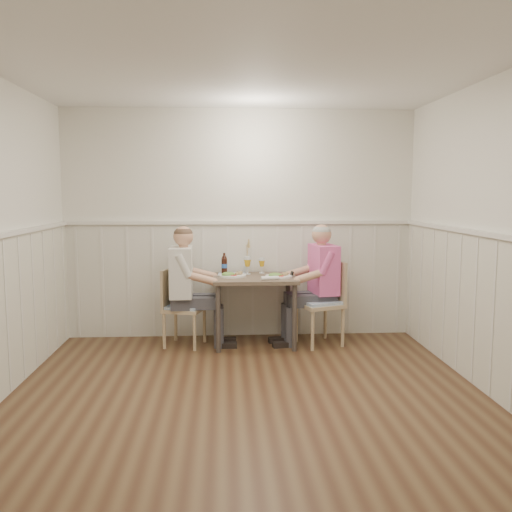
# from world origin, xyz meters

# --- Properties ---
(ground_plane) EXTENTS (4.50, 4.50, 0.00)m
(ground_plane) POSITION_xyz_m (0.00, 0.00, 0.00)
(ground_plane) COLOR #442A1A
(room_shell) EXTENTS (4.04, 4.54, 2.60)m
(room_shell) POSITION_xyz_m (0.00, 0.00, 1.52)
(room_shell) COLOR white
(room_shell) RESTS_ON ground
(wainscot) EXTENTS (4.00, 4.49, 1.34)m
(wainscot) POSITION_xyz_m (0.00, 0.69, 0.69)
(wainscot) COLOR silver
(wainscot) RESTS_ON ground
(dining_table) EXTENTS (0.90, 0.70, 0.75)m
(dining_table) POSITION_xyz_m (0.15, 1.84, 0.65)
(dining_table) COLOR brown
(dining_table) RESTS_ON ground
(chair_right) EXTENTS (0.55, 0.55, 0.92)m
(chair_right) POSITION_xyz_m (0.90, 1.80, 0.50)
(chair_right) COLOR tan
(chair_right) RESTS_ON ground
(chair_left) EXTENTS (0.49, 0.49, 0.84)m
(chair_left) POSITION_xyz_m (-0.67, 1.84, 0.46)
(chair_left) COLOR tan
(chair_left) RESTS_ON ground
(man_in_pink) EXTENTS (0.66, 0.46, 1.34)m
(man_in_pink) POSITION_xyz_m (0.86, 1.85, 0.56)
(man_in_pink) COLOR #3F3F47
(man_in_pink) RESTS_ON ground
(diner_cream) EXTENTS (0.62, 0.43, 1.33)m
(diner_cream) POSITION_xyz_m (-0.61, 1.79, 0.56)
(diner_cream) COLOR #3F3F47
(diner_cream) RESTS_ON ground
(plate_man) EXTENTS (0.30, 0.30, 0.07)m
(plate_man) POSITION_xyz_m (0.40, 1.78, 0.77)
(plate_man) COLOR white
(plate_man) RESTS_ON dining_table
(plate_diner) EXTENTS (0.30, 0.30, 0.08)m
(plate_diner) POSITION_xyz_m (-0.11, 1.86, 0.77)
(plate_diner) COLOR white
(plate_diner) RESTS_ON dining_table
(beer_glass_a) EXTENTS (0.07, 0.07, 0.17)m
(beer_glass_a) POSITION_xyz_m (0.24, 2.09, 0.87)
(beer_glass_a) COLOR silver
(beer_glass_a) RESTS_ON dining_table
(beer_glass_b) EXTENTS (0.08, 0.08, 0.20)m
(beer_glass_b) POSITION_xyz_m (0.07, 2.02, 0.88)
(beer_glass_b) COLOR silver
(beer_glass_b) RESTS_ON dining_table
(beer_bottle) EXTENTS (0.07, 0.07, 0.24)m
(beer_bottle) POSITION_xyz_m (-0.18, 2.07, 0.86)
(beer_bottle) COLOR black
(beer_bottle) RESTS_ON dining_table
(rolled_napkin) EXTENTS (0.19, 0.07, 0.04)m
(rolled_napkin) POSITION_xyz_m (0.29, 1.60, 0.77)
(rolled_napkin) COLOR white
(rolled_napkin) RESTS_ON dining_table
(grass_vase) EXTENTS (0.05, 0.05, 0.41)m
(grass_vase) POSITION_xyz_m (0.06, 2.09, 0.94)
(grass_vase) COLOR silver
(grass_vase) RESTS_ON dining_table
(gingham_mat) EXTENTS (0.31, 0.25, 0.01)m
(gingham_mat) POSITION_xyz_m (-0.11, 2.02, 0.75)
(gingham_mat) COLOR #5984BA
(gingham_mat) RESTS_ON dining_table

